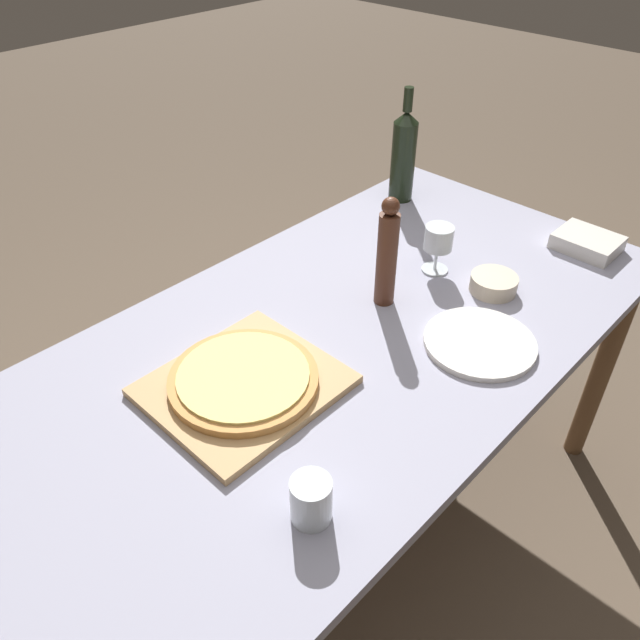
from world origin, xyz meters
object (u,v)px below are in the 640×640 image
Objects in this scene: pepper_mill at (387,254)px; pizza at (243,378)px; wine_glass at (439,240)px; wine_bottle at (403,155)px; small_bowl at (494,284)px.

pizza is at bearing -91.55° from pepper_mill.
wine_bottle is at bearing 140.64° from wine_glass.
pepper_mill is at bearing -93.05° from wine_glass.
wine_bottle is 0.42m from wine_glass.
wine_glass is (0.32, -0.26, -0.05)m from wine_bottle.
pizza is 2.39× the size of wine_glass.
wine_bottle is at bearing 153.39° from small_bowl.
wine_glass is (0.02, 0.64, 0.06)m from pizza.
wine_glass reaches higher than small_bowl.
wine_bottle reaches higher than small_bowl.
wine_glass is (0.01, 0.20, -0.04)m from pepper_mill.
pepper_mill is (0.01, 0.44, 0.11)m from pizza.
small_bowl is at bearing 74.66° from pizza.
wine_bottle is (-0.30, 0.91, 0.11)m from pizza.
pepper_mill reaches higher than wine_glass.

